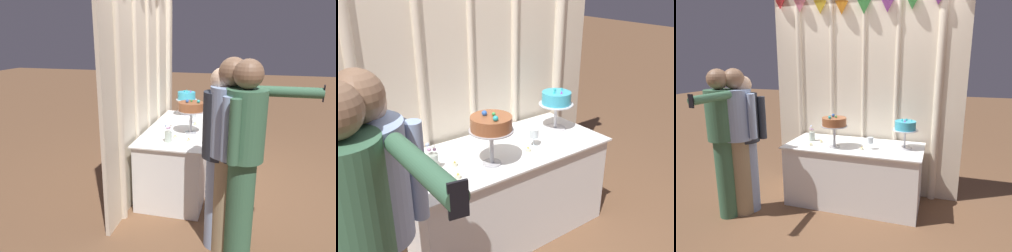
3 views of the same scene
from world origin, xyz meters
TOP-DOWN VIEW (x-y plane):
  - ground_plane at (0.00, 0.00)m, footprint 24.00×24.00m
  - draped_curtain at (0.02, 0.54)m, footprint 2.55×0.17m
  - cake_table at (0.00, 0.10)m, footprint 1.68×0.76m
  - cake_display_nearleft at (-0.20, -0.05)m, footprint 0.32×0.32m
  - cake_display_nearright at (0.61, 0.16)m, footprint 0.29×0.29m
  - wine_glass at (0.23, -0.01)m, footprint 0.07×0.07m
  - flower_vase at (-0.58, 0.12)m, footprint 0.08×0.08m
  - tealight_far_left at (-0.50, -0.09)m, footprint 0.04×0.04m
  - tealight_near_left at (-0.43, 0.08)m, footprint 0.04×0.04m
  - tealight_near_right at (0.14, -0.05)m, footprint 0.05×0.05m
  - guest_man_pink_jacket at (-1.14, -0.47)m, footprint 0.43×0.40m
  - guest_girl_blue_dress at (-1.30, -0.68)m, footprint 0.45×0.77m
  - guest_man_dark_suit at (-1.19, -0.55)m, footprint 0.51×0.37m

SIDE VIEW (x-z plane):
  - ground_plane at x=0.00m, z-range 0.00..0.00m
  - cake_table at x=0.00m, z-range 0.00..0.77m
  - tealight_near_left at x=-0.43m, z-range 0.76..0.80m
  - tealight_near_right at x=0.14m, z-range 0.76..0.80m
  - tealight_far_left at x=-0.50m, z-range 0.76..0.80m
  - flower_vase at x=-0.58m, z-range 0.74..0.94m
  - wine_glass at x=0.23m, z-range 0.80..0.94m
  - guest_man_pink_jacket at x=-1.14m, z-range 0.09..1.72m
  - guest_man_dark_suit at x=-1.19m, z-range 0.08..1.80m
  - guest_girl_blue_dress at x=-1.30m, z-range 0.10..1.81m
  - cake_display_nearright at x=0.61m, z-range 0.84..1.21m
  - cake_display_nearleft at x=-0.20m, z-range 0.87..1.27m
  - draped_curtain at x=0.02m, z-range 0.10..2.97m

